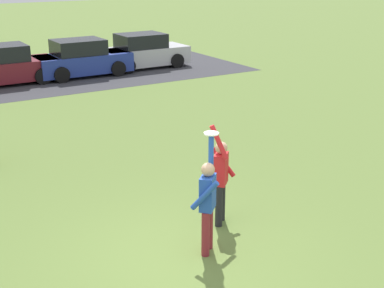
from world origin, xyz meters
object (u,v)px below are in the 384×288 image
Objects in this scene: parked_car_maroon at (3,66)px; parked_car_blue at (82,59)px; person_catcher at (208,200)px; frisbee_disc at (211,133)px; parked_car_silver at (143,52)px; person_defender at (221,176)px.

parked_car_maroon is 1.00× the size of parked_car_blue.
person_catcher reaches higher than parked_car_maroon.
frisbee_disc is 0.06× the size of parked_car_silver.
parked_car_maroon is (0.08, 15.43, -0.25)m from person_catcher.
parked_car_blue is at bearing -2.35° from parked_car_maroon.
parked_car_silver is (5.74, 14.89, -0.25)m from person_defender.
parked_car_blue is (3.29, -0.10, 0.00)m from parked_car_maroon.
person_defender reaches higher than parked_car_blue.
parked_car_maroon is (-0.08, 15.27, -1.37)m from frisbee_disc.
person_defender reaches higher than parked_car_maroon.
person_defender is 15.96m from parked_car_silver.
frisbee_disc reaches higher than person_catcher.
parked_car_blue is at bearing -144.16° from person_defender.
person_catcher reaches higher than parked_car_silver.
person_catcher is 0.50× the size of parked_car_maroon.
parked_car_maroon is at bearing -178.58° from parked_car_silver.
parked_car_silver is at bearing 1.42° from parked_car_maroon.
person_defender is (0.79, 0.77, -0.00)m from person_catcher.
parked_car_blue is (3.21, 15.17, -1.37)m from frisbee_disc.
person_defender is at bearing -111.68° from parked_car_silver.
parked_car_blue is at bearing 33.49° from person_catcher.
person_catcher is 16.96m from parked_car_silver.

